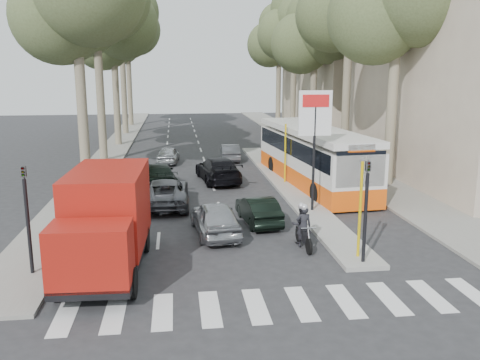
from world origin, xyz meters
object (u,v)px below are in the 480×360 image
object	(u,v)px
motorcycle	(302,226)
silver_hatchback	(215,218)
red_truck	(106,220)
city_bus	(312,154)
dark_hatchback	(258,210)

from	to	relation	value
motorcycle	silver_hatchback	bearing A→B (deg)	148.56
red_truck	silver_hatchback	bearing A→B (deg)	42.70
silver_hatchback	red_truck	bearing A→B (deg)	34.26
city_bus	motorcycle	xyz separation A→B (m)	(-3.11, -10.20, -0.97)
city_bus	silver_hatchback	bearing A→B (deg)	-131.73
silver_hatchback	motorcycle	size ratio (longest dim) A/B	2.01
city_bus	motorcycle	distance (m)	10.71
dark_hatchback	city_bus	bearing A→B (deg)	-127.09
silver_hatchback	red_truck	distance (m)	5.09
dark_hatchback	motorcycle	xyz separation A→B (m)	(1.16, -3.07, 0.18)
red_truck	city_bus	xyz separation A→B (m)	(10.04, 11.63, 0.02)
silver_hatchback	city_bus	bearing A→B (deg)	-132.49
silver_hatchback	city_bus	size ratio (longest dim) A/B	0.31
dark_hatchback	city_bus	world-z (taller)	city_bus
city_bus	motorcycle	world-z (taller)	city_bus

